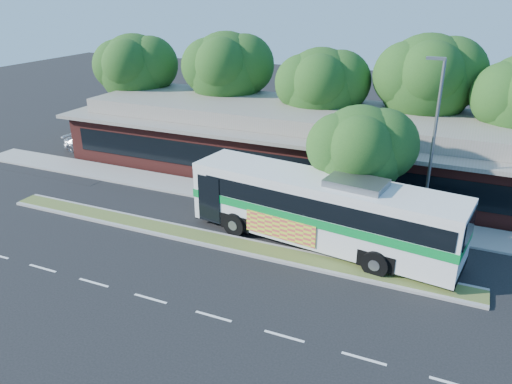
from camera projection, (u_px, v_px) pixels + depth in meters
ground at (208, 246)px, 25.12m from camera, size 120.00×120.00×0.00m
median_strip at (214, 240)px, 25.60m from camera, size 26.00×1.10×0.15m
sidewalk at (259, 199)px, 30.51m from camera, size 44.00×2.60×0.12m
parking_lot at (73, 148)px, 40.30m from camera, size 14.00×12.00×0.01m
plaza_building at (296, 139)px, 35.28m from camera, size 33.20×11.20×4.45m
lamp_post at (432, 143)px, 24.74m from camera, size 0.93×0.18×9.07m
tree_bg_a at (140, 68)px, 41.12m from camera, size 6.47×5.80×8.63m
tree_bg_b at (232, 69)px, 38.87m from camera, size 6.69×6.00×9.00m
tree_bg_c at (327, 86)px, 35.24m from camera, size 6.24×5.60×8.26m
tree_bg_d at (434, 79)px, 33.15m from camera, size 6.91×6.20×9.37m
transit_bus at (322, 206)px, 24.49m from camera, size 13.95×4.79×3.84m
sedan at (90, 144)px, 39.15m from camera, size 4.33×1.84×1.25m
sidewalk_tree at (367, 149)px, 25.61m from camera, size 5.30×4.76×6.64m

